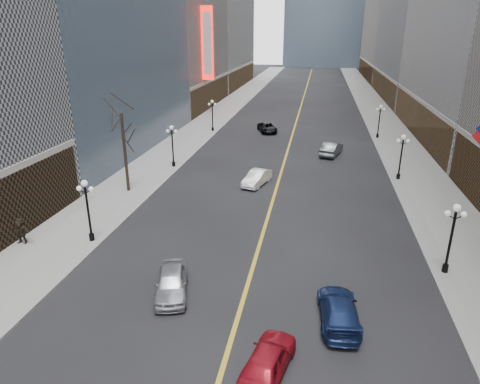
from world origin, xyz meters
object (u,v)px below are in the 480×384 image
at_px(streetlamp_west_2, 172,142).
at_px(streetlamp_east_3, 380,118).
at_px(streetlamp_east_2, 402,152).
at_px(car_sb_mid, 268,360).
at_px(car_nb_mid, 257,178).
at_px(streetlamp_east_1, 452,232).
at_px(car_sb_near, 339,310).
at_px(car_sb_far, 332,149).
at_px(streetlamp_west_3, 212,112).
at_px(car_nb_far, 267,128).
at_px(car_nb_near, 171,282).
at_px(streetlamp_west_1, 87,204).

bearing_deg(streetlamp_west_2, streetlamp_east_3, 37.33).
bearing_deg(streetlamp_east_2, car_sb_mid, -109.21).
distance_m(car_nb_mid, car_sb_mid, 24.54).
relative_size(streetlamp_east_1, car_sb_near, 0.95).
height_order(streetlamp_east_1, streetlamp_east_2, same).
distance_m(car_sb_mid, car_sb_far, 36.45).
height_order(streetlamp_west_3, car_sb_near, streetlamp_west_3).
bearing_deg(streetlamp_east_1, streetlamp_west_3, 123.25).
bearing_deg(car_nb_mid, car_sb_near, -54.69).
relative_size(streetlamp_east_3, car_nb_far, 0.94).
bearing_deg(car_nb_far, car_nb_mid, -105.71).
relative_size(streetlamp_east_1, car_sb_mid, 1.07).
height_order(car_nb_near, car_nb_far, car_nb_near).
xyz_separation_m(streetlamp_east_3, car_sb_far, (-6.47, -9.82, -2.09)).
xyz_separation_m(streetlamp_east_1, car_nb_near, (-15.91, -5.07, -2.15)).
bearing_deg(car_sb_near, streetlamp_east_1, -142.72).
bearing_deg(streetlamp_east_1, car_sb_far, 103.89).
bearing_deg(streetlamp_west_1, car_nb_near, -33.44).
bearing_deg(streetlamp_east_2, car_sb_near, -105.53).
bearing_deg(car_sb_mid, car_sb_far, -83.25).
bearing_deg(car_sb_far, car_nb_near, 88.39).
bearing_deg(streetlamp_west_3, car_nb_mid, -65.90).
xyz_separation_m(streetlamp_west_1, car_sb_near, (16.96, -5.91, -2.21)).
bearing_deg(car_nb_far, car_nb_near, -110.59).
bearing_deg(car_nb_near, car_sb_near, -20.83).
height_order(streetlamp_west_3, car_nb_near, streetlamp_west_3).
distance_m(streetlamp_east_1, streetlamp_east_2, 18.00).
bearing_deg(car_nb_far, streetlamp_west_3, 168.27).
height_order(streetlamp_east_3, car_nb_near, streetlamp_east_3).
relative_size(streetlamp_west_3, car_sb_mid, 1.07).
height_order(streetlamp_east_1, streetlamp_west_1, same).
xyz_separation_m(car_nb_near, car_sb_far, (9.44, 31.25, 0.06)).
height_order(car_nb_mid, car_sb_mid, car_sb_mid).
distance_m(streetlamp_east_1, streetlamp_west_2, 29.68).
distance_m(streetlamp_east_2, car_nb_near, 28.11).
distance_m(car_nb_near, car_sb_near, 9.31).
height_order(streetlamp_west_2, car_nb_near, streetlamp_west_2).
bearing_deg(streetlamp_west_3, streetlamp_east_1, -56.75).
relative_size(streetlamp_east_1, car_nb_mid, 1.06).
bearing_deg(streetlamp_west_2, car_nb_far, 67.35).
bearing_deg(streetlamp_east_1, streetlamp_east_3, 90.00).
xyz_separation_m(streetlamp_west_3, car_sb_near, (16.96, -41.91, -2.21)).
relative_size(streetlamp_west_2, car_sb_far, 0.91).
height_order(streetlamp_west_2, car_sb_near, streetlamp_west_2).
bearing_deg(car_sb_mid, car_nb_mid, -68.63).
relative_size(streetlamp_east_1, streetlamp_east_3, 1.00).
bearing_deg(car_sb_mid, streetlamp_west_1, -24.28).
distance_m(streetlamp_east_2, car_sb_far, 10.64).
xyz_separation_m(streetlamp_east_2, car_nb_far, (-15.59, 19.19, -2.23)).
height_order(streetlamp_east_3, car_sb_mid, streetlamp_east_3).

